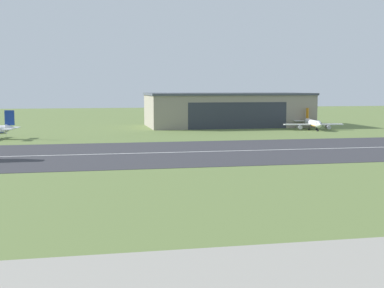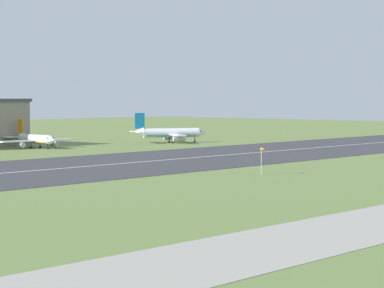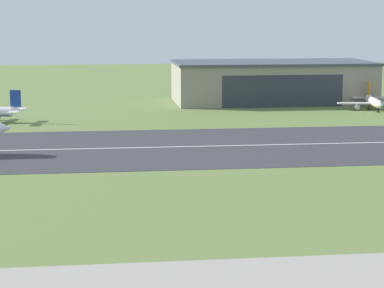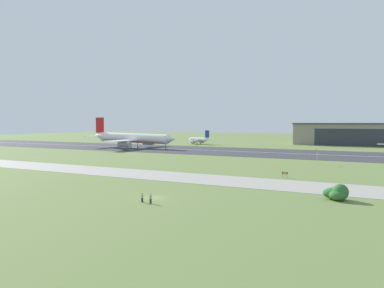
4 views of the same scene
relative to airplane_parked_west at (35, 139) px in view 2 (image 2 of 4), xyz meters
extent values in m
plane|color=olive|center=(-48.75, -119.88, -2.58)|extent=(721.67, 721.67, 0.00)
cube|color=#333338|center=(-48.75, -61.50, -2.55)|extent=(481.67, 53.51, 0.06)
cube|color=silver|center=(-48.75, -61.50, -2.52)|extent=(433.51, 0.70, 0.01)
cylinder|color=white|center=(-0.04, -0.31, 0.11)|extent=(4.59, 15.05, 2.56)
cone|color=white|center=(-1.23, -8.80, 0.11)|extent=(2.85, 2.63, 2.56)
cone|color=white|center=(1.20, 8.56, 0.57)|extent=(2.71, 3.36, 2.30)
cube|color=black|center=(-1.06, -7.54, 0.62)|extent=(2.31, 1.39, 0.44)
cube|color=orange|center=(-0.04, -0.31, -0.59)|extent=(4.26, 13.56, 0.20)
cube|color=white|center=(-6.56, 0.30, -0.34)|extent=(10.75, 3.86, 0.40)
cylinder|color=#A8A8B2|center=(-5.79, -0.29, -1.38)|extent=(2.03, 3.51, 1.59)
cube|color=white|center=(6.39, -1.51, -0.34)|extent=(10.75, 3.86, 0.40)
cylinder|color=#A8A8B2|center=(5.49, -1.87, -1.38)|extent=(2.03, 3.51, 1.59)
cube|color=orange|center=(1.14, 8.10, 3.56)|extent=(0.66, 2.79, 4.35)
cube|color=white|center=(-2.01, 8.95, 0.49)|extent=(4.21, 2.95, 0.24)
cube|color=white|center=(4.39, 8.05, 0.49)|extent=(4.21, 2.95, 0.24)
cylinder|color=black|center=(-0.91, -6.47, -1.88)|extent=(0.24, 0.24, 1.41)
cylinder|color=black|center=(-0.91, -6.47, -2.36)|extent=(0.84, 0.84, 0.44)
cylinder|color=black|center=(-1.53, 0.10, -1.88)|extent=(0.24, 0.24, 1.41)
cylinder|color=black|center=(-1.53, 0.10, -2.36)|extent=(0.84, 0.84, 0.44)
cylinder|color=black|center=(1.50, -0.32, -1.88)|extent=(0.24, 0.24, 1.41)
cylinder|color=black|center=(1.50, -0.32, -2.36)|extent=(0.84, 0.84, 0.44)
cylinder|color=silver|center=(47.78, -10.37, 0.65)|extent=(17.43, 12.12, 2.94)
cone|color=silver|center=(56.87, -15.85, 0.65)|extent=(3.79, 3.89, 2.94)
cone|color=silver|center=(38.32, -4.65, 1.18)|extent=(4.39, 4.09, 2.65)
cube|color=black|center=(55.62, -15.10, 1.24)|extent=(2.24, 2.71, 0.44)
cube|color=#146B9E|center=(47.78, -10.37, -0.16)|extent=(15.76, 11.03, 0.20)
cube|color=silver|center=(45.03, -15.64, 0.14)|extent=(7.16, 9.18, 0.40)
cylinder|color=#A8A8B2|center=(45.91, -15.34, -1.02)|extent=(4.22, 3.54, 1.83)
cube|color=silver|center=(51.17, -5.47, 0.14)|extent=(7.16, 9.18, 0.40)
cylinder|color=#A8A8B2|center=(51.31, -6.39, -1.02)|extent=(4.22, 3.54, 1.83)
cube|color=#146B9E|center=(38.77, -4.93, 4.63)|extent=(2.89, 1.90, 5.01)
cube|color=silver|center=(36.50, -7.91, 1.09)|extent=(4.73, 5.31, 0.24)
cube|color=silver|center=(40.35, -1.53, 1.09)|extent=(4.73, 5.31, 0.24)
cylinder|color=black|center=(54.70, -14.55, -1.70)|extent=(0.24, 0.24, 1.76)
cylinder|color=black|center=(54.70, -14.55, -2.36)|extent=(0.84, 0.84, 0.44)
cylinder|color=black|center=(46.76, -11.81, -1.70)|extent=(0.24, 0.24, 1.76)
cylinder|color=black|center=(46.76, -11.81, -2.36)|extent=(0.84, 0.84, 0.44)
cylinder|color=black|center=(48.58, -8.79, -1.70)|extent=(0.24, 0.24, 1.76)
cylinder|color=black|center=(48.58, -8.79, -2.36)|extent=(0.84, 0.84, 0.44)
cylinder|color=#B7B7BC|center=(-29.44, -102.27, 0.06)|extent=(0.14, 0.14, 5.29)
cone|color=orange|center=(-30.08, -103.15, 2.45)|extent=(1.60, 1.87, 0.60)
camera|label=1|loc=(-89.24, -196.82, 14.30)|focal=50.00mm
camera|label=2|loc=(-171.38, -205.09, 12.82)|focal=85.00mm
camera|label=3|loc=(-88.43, -232.95, 27.90)|focal=70.00mm
camera|label=4|loc=(-8.61, -239.95, 12.42)|focal=35.00mm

